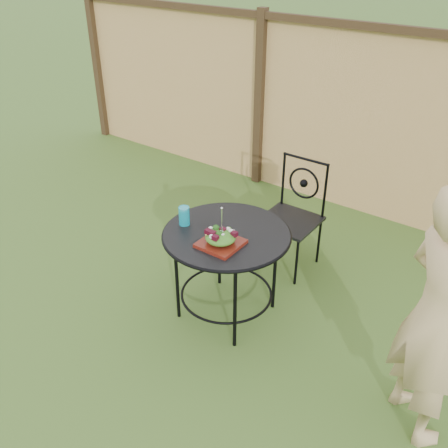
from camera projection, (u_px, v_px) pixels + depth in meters
name	position (u px, v px, depth m)	size (l,w,h in m)	color
ground	(246.00, 326.00, 3.76)	(60.00, 60.00, 0.00)	#2A4817
fence	(376.00, 125.00, 4.79)	(8.00, 0.12, 1.90)	#EBB874
patio_table	(227.00, 249.00, 3.60)	(0.92, 0.92, 0.72)	black
patio_chair	(293.00, 213.00, 4.22)	(0.46, 0.46, 0.95)	black
diner	(438.00, 318.00, 2.64)	(0.58, 0.38, 1.60)	tan
salad_plate	(221.00, 244.00, 3.38)	(0.27, 0.27, 0.02)	#46130A
salad	(221.00, 237.00, 3.36)	(0.21, 0.21, 0.08)	#235614
fork	(222.00, 221.00, 3.29)	(0.01, 0.01, 0.18)	silver
drinking_glass	(184.00, 216.00, 3.59)	(0.08, 0.08, 0.14)	#0E93A9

